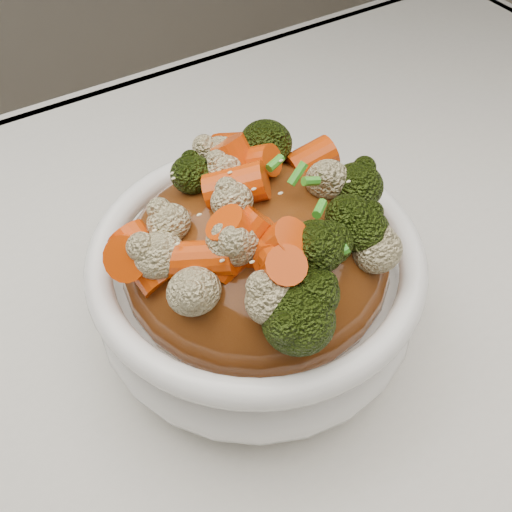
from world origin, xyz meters
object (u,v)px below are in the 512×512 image
dining_table (256,512)px  broccoli (256,188)px  bowl (256,288)px  carrots (256,186)px

dining_table → broccoli: 0.52m
dining_table → broccoli: broccoli is taller
bowl → broccoli: size_ratio=1.26×
carrots → broccoli: 0.00m
bowl → broccoli: (0.00, -0.00, 0.10)m
dining_table → bowl: bowl is taller
carrots → broccoli: bearing=0.0°
dining_table → carrots: 0.52m
carrots → broccoli: size_ratio=1.00×
dining_table → broccoli: bearing=60.2°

